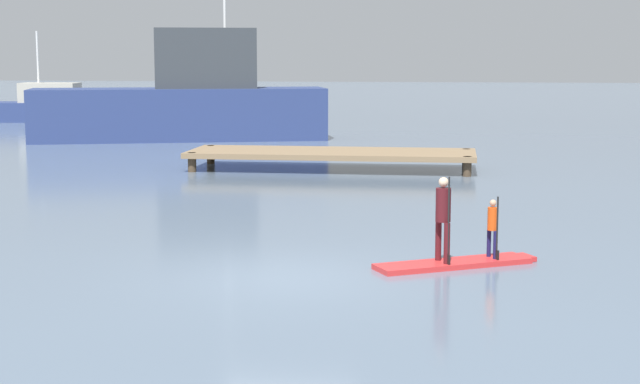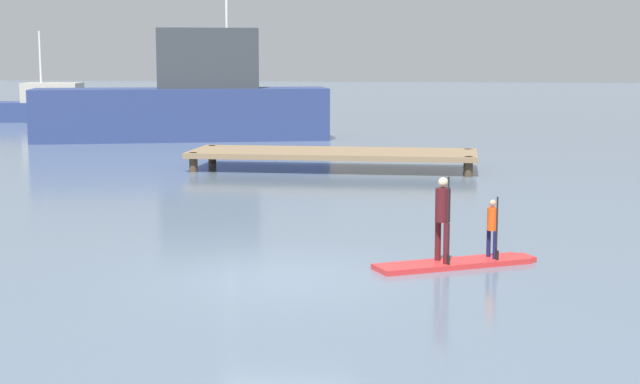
{
  "view_description": "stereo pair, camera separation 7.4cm",
  "coord_description": "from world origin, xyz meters",
  "px_view_note": "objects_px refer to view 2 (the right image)",
  "views": [
    {
      "loc": [
        2.93,
        -16.86,
        3.94
      ],
      "look_at": [
        0.15,
        3.67,
        1.02
      ],
      "focal_mm": 55.42,
      "sensor_mm": 36.0,
      "label": 1
    },
    {
      "loc": [
        3.01,
        -16.85,
        3.94
      ],
      "look_at": [
        0.15,
        3.67,
        1.02
      ],
      "focal_mm": 55.42,
      "sensor_mm": 36.0,
      "label": 2
    }
  ],
  "objects_px": {
    "paddler_adult": "(443,214)",
    "fishing_boat_white_large": "(187,102)",
    "paddler_child_solo": "(493,225)",
    "paddleboard_near": "(456,263)",
    "fishing_boat_green_midground": "(49,107)"
  },
  "relations": [
    {
      "from": "paddleboard_near",
      "to": "fishing_boat_green_midground",
      "type": "distance_m",
      "value": 43.39
    },
    {
      "from": "paddler_child_solo",
      "to": "fishing_boat_green_midground",
      "type": "distance_m",
      "value": 43.45
    },
    {
      "from": "paddleboard_near",
      "to": "paddler_child_solo",
      "type": "xyz_separation_m",
      "value": [
        0.67,
        0.36,
        0.68
      ]
    },
    {
      "from": "paddler_adult",
      "to": "paddler_child_solo",
      "type": "xyz_separation_m",
      "value": [
        0.93,
        0.51,
        -0.28
      ]
    },
    {
      "from": "paddler_adult",
      "to": "paddler_child_solo",
      "type": "relative_size",
      "value": 1.36
    },
    {
      "from": "paddler_adult",
      "to": "fishing_boat_white_large",
      "type": "xyz_separation_m",
      "value": [
        -12.01,
        25.8,
        0.73
      ]
    },
    {
      "from": "paddleboard_near",
      "to": "fishing_boat_white_large",
      "type": "bearing_deg",
      "value": 115.58
    },
    {
      "from": "paddler_adult",
      "to": "fishing_boat_green_midground",
      "type": "relative_size",
      "value": 0.22
    },
    {
      "from": "fishing_boat_white_large",
      "to": "paddler_adult",
      "type": "bearing_deg",
      "value": -65.03
    },
    {
      "from": "paddler_adult",
      "to": "paddler_child_solo",
      "type": "height_order",
      "value": "paddler_adult"
    },
    {
      "from": "paddleboard_near",
      "to": "fishing_boat_white_large",
      "type": "distance_m",
      "value": 28.48
    },
    {
      "from": "paddler_child_solo",
      "to": "fishing_boat_green_midground",
      "type": "bearing_deg",
      "value": 123.9
    },
    {
      "from": "paddler_adult",
      "to": "fishing_boat_white_large",
      "type": "distance_m",
      "value": 28.46
    },
    {
      "from": "paddler_adult",
      "to": "paddleboard_near",
      "type": "bearing_deg",
      "value": 30.36
    },
    {
      "from": "paddler_adult",
      "to": "fishing_boat_green_midground",
      "type": "height_order",
      "value": "fishing_boat_green_midground"
    }
  ]
}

